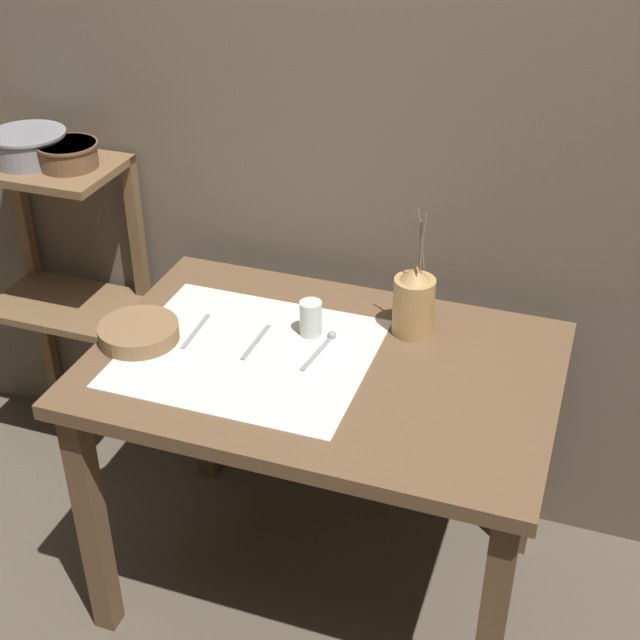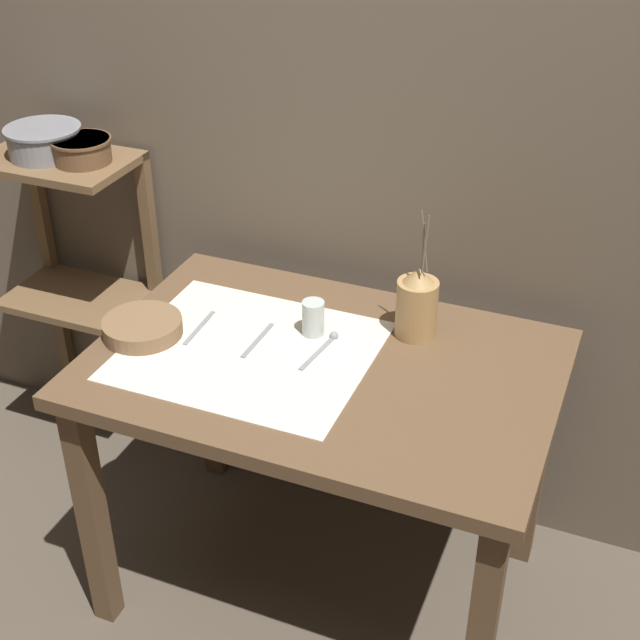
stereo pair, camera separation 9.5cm
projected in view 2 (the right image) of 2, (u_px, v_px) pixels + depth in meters
name	position (u px, v px, depth m)	size (l,w,h in m)	color
ground_plane	(322.00, 581.00, 2.62)	(12.00, 12.00, 0.00)	brown
stone_wall_back	(393.00, 136.00, 2.38)	(7.00, 0.06, 2.40)	brown
wooden_table	(323.00, 397.00, 2.26)	(1.15, 0.78, 0.79)	brown
wooden_shelf_unit	(80.00, 253.00, 2.81)	(0.45, 0.30, 1.07)	brown
linen_cloth	(249.00, 350.00, 2.24)	(0.61, 0.52, 0.00)	beige
pitcher_with_flowers	(417.00, 304.00, 2.26)	(0.11, 0.11, 0.35)	#A87F4C
wooden_bowl	(143.00, 328.00, 2.30)	(0.21, 0.21, 0.05)	brown
glass_tumbler_near	(313.00, 318.00, 2.28)	(0.06, 0.06, 0.09)	#B7C1BC
fork_inner	(199.00, 328.00, 2.33)	(0.02, 0.17, 0.00)	gray
fork_outer	(258.00, 340.00, 2.28)	(0.02, 0.17, 0.00)	gray
spoon_inner	(328.00, 342.00, 2.27)	(0.04, 0.18, 0.02)	gray
metal_pot_large	(44.00, 140.00, 2.59)	(0.22, 0.22, 0.09)	gray
metal_pot_small	(82.00, 149.00, 2.55)	(0.17, 0.17, 0.07)	brown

